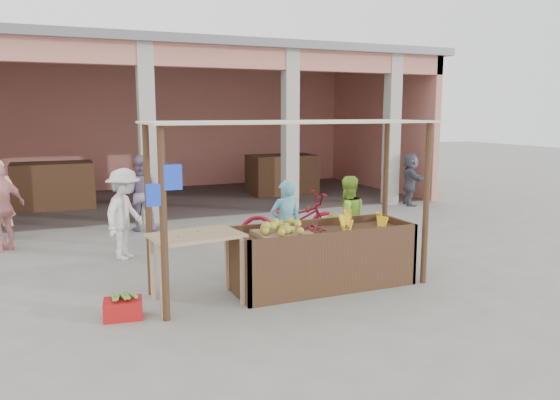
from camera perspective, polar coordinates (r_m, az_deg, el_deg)
name	(u,v)px	position (r m, az deg, el deg)	size (l,w,h in m)	color
ground	(291,290)	(7.86, 1.11, -9.40)	(60.00, 60.00, 0.00)	slate
market_building	(164,105)	(16.03, -11.98, 9.71)	(14.40, 6.40, 4.20)	tan
fruit_stall	(322,259)	(7.95, 4.44, -6.19)	(2.60, 0.95, 0.80)	#4D2F1E
stall_awning	(288,151)	(7.51, 0.87, 5.16)	(4.09, 1.35, 2.39)	#4D2F1E
banana_heap	(364,222)	(8.20, 8.72, -2.26)	(1.01, 0.55, 0.18)	yellow
melon_tray	(283,230)	(7.57, 0.28, -3.11)	(0.74, 0.64, 0.20)	#8E6949
berry_heap	(312,229)	(7.75, 3.41, -3.01)	(0.43, 0.36, 0.14)	maroon
side_table	(196,245)	(7.25, -8.73, -4.64)	(1.24, 0.91, 0.93)	tan
papaya_pile	(196,226)	(7.20, -8.78, -2.74)	(0.71, 0.41, 0.20)	#50842B
red_crate	(123,309)	(7.08, -16.07, -10.87)	(0.46, 0.33, 0.24)	#B41314
plantain_bundle	(123,297)	(7.03, -16.13, -9.68)	(0.36, 0.25, 0.07)	#5E9636
produce_sacks	(302,201)	(13.58, 2.34, -0.14)	(0.79, 0.49, 0.60)	maroon
vendor_blue	(286,222)	(8.69, 0.63, -2.30)	(0.58, 0.42, 1.54)	#5FBAD5
vendor_green	(347,217)	(9.22, 7.01, -1.75)	(0.74, 0.43, 1.53)	#9EDA3B
motorcycle	(291,220)	(9.95, 1.21, -2.14)	(2.10, 0.72, 1.10)	maroon
shopper_a	(124,210)	(9.66, -15.95, -1.05)	(1.08, 0.54, 1.69)	white
shopper_b	(1,204)	(11.04, -27.11, -0.39)	(1.01, 0.54, 1.72)	pink
shopper_d	(410,178)	(15.09, 13.47, 2.29)	(1.39, 0.57, 1.51)	#504E5D
shopper_e	(0,199)	(11.89, -27.26, 0.10)	(0.62, 0.47, 1.67)	#EDC489
shopper_f	(141,190)	(11.89, -14.32, 1.06)	(0.86, 0.49, 1.76)	gray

